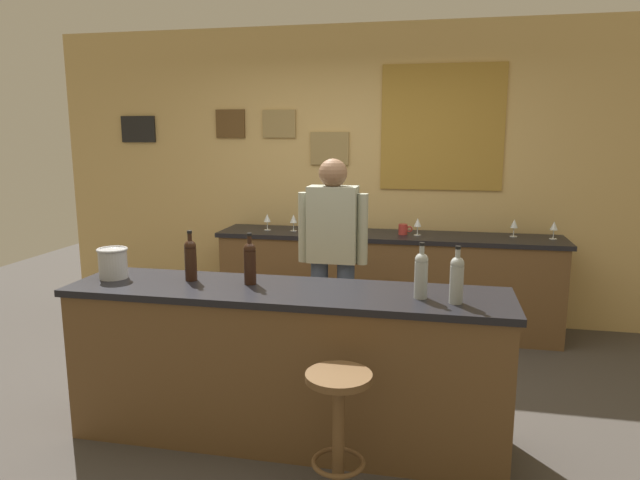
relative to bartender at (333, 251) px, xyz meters
The scene contains 17 objects.
ground_plane 1.12m from the bartender, 98.08° to the right, with size 10.00×10.00×0.00m, color #423D38.
back_wall 1.49m from the bartender, 93.08° to the left, with size 6.00×0.09×2.80m.
bar_counter 1.13m from the bartender, 94.92° to the right, with size 2.56×0.60×0.92m.
side_counter 1.18m from the bartender, 73.18° to the left, with size 3.10×0.56×0.90m.
bartender is the anchor object (origin of this frame).
bar_stool 1.68m from the bartender, 78.38° to the right, with size 0.32×0.32×0.68m.
wine_bottle_a 1.18m from the bartender, 126.24° to the right, with size 0.07×0.07×0.31m.
wine_bottle_b 1.01m from the bartender, 108.35° to the right, with size 0.07×0.07×0.31m.
wine_bottle_c 1.25m from the bartender, 57.11° to the right, with size 0.07×0.07×0.31m.
wine_bottle_d 1.41m from the bartender, 52.04° to the right, with size 0.07×0.07×0.31m.
ice_bucket 1.55m from the bartender, 140.01° to the right, with size 0.19×0.19×0.19m.
wine_glass_a 1.31m from the bartender, 128.75° to the left, with size 0.07×0.07×0.16m.
wine_glass_b 1.17m from the bartender, 118.86° to the left, with size 0.07×0.07×0.16m.
wine_glass_c 1.18m from the bartender, 60.49° to the left, with size 0.07×0.07×0.16m.
wine_glass_d 1.81m from the bartender, 38.55° to the left, with size 0.07×0.07×0.16m.
wine_glass_e 2.04m from the bartender, 31.77° to the left, with size 0.07×0.07×0.16m.
coffee_mug 1.13m from the bartender, 66.23° to the left, with size 0.13×0.08×0.09m.
Camera 1 is at (0.84, -3.44, 1.79)m, focal length 31.93 mm.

